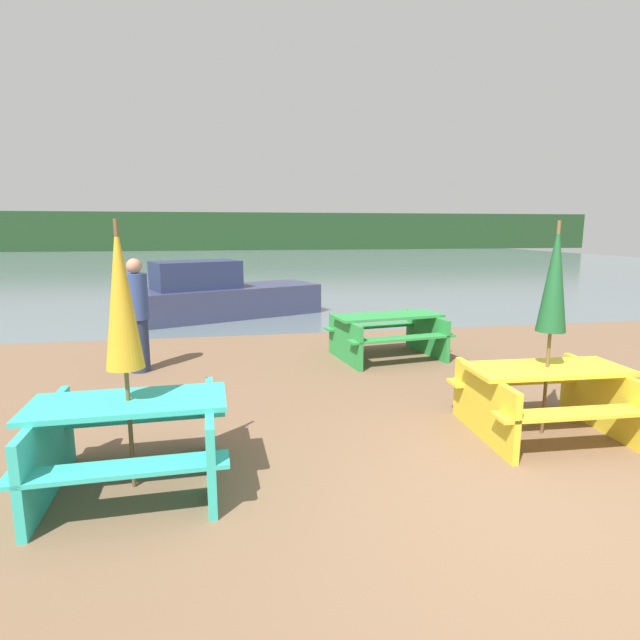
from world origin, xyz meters
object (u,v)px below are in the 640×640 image
at_px(picnic_table_yellow, 545,393).
at_px(person, 137,316).
at_px(picnic_table_green, 387,331).
at_px(picnic_table_teal, 131,436).
at_px(boat, 222,296).
at_px(umbrella_darkgreen, 555,278).
at_px(umbrella_gold, 121,297).

xyz_separation_m(picnic_table_yellow, person, (-4.75, 3.32, 0.44)).
distance_m(picnic_table_yellow, picnic_table_green, 3.52).
height_order(picnic_table_teal, person, person).
relative_size(picnic_table_teal, boat, 0.34).
bearing_deg(umbrella_darkgreen, picnic_table_teal, -174.28).
distance_m(umbrella_darkgreen, umbrella_gold, 4.22).
bearing_deg(picnic_table_green, umbrella_darkgreen, -78.99).
bearing_deg(picnic_table_teal, picnic_table_green, 47.70).
bearing_deg(boat, picnic_table_yellow, -88.64).
xyz_separation_m(picnic_table_teal, person, (-0.56, 3.74, 0.42)).
xyz_separation_m(picnic_table_green, umbrella_darkgreen, (0.67, -3.45, 1.23)).
height_order(picnic_table_teal, picnic_table_green, picnic_table_teal).
xyz_separation_m(picnic_table_teal, umbrella_darkgreen, (4.19, 0.42, 1.23)).
bearing_deg(umbrella_darkgreen, picnic_table_green, 101.01).
height_order(umbrella_darkgreen, boat, umbrella_darkgreen).
bearing_deg(picnic_table_teal, boat, 85.68).
relative_size(picnic_table_yellow, umbrella_darkgreen, 0.75).
bearing_deg(picnic_table_yellow, picnic_table_green, 101.01).
bearing_deg(boat, person, -125.90).
relative_size(boat, person, 2.76).
xyz_separation_m(picnic_table_teal, picnic_table_yellow, (4.19, 0.42, -0.01)).
relative_size(picnic_table_teal, picnic_table_yellow, 0.97).
distance_m(umbrella_darkgreen, person, 5.85).
distance_m(picnic_table_green, umbrella_darkgreen, 3.73).
bearing_deg(umbrella_gold, picnic_table_green, 47.70).
relative_size(umbrella_darkgreen, boat, 0.47).
distance_m(picnic_table_yellow, umbrella_darkgreen, 1.25).
bearing_deg(umbrella_gold, person, 98.46).
bearing_deg(picnic_table_green, picnic_table_teal, -132.30).
height_order(picnic_table_yellow, umbrella_gold, umbrella_gold).
height_order(picnic_table_yellow, umbrella_darkgreen, umbrella_darkgreen).
height_order(umbrella_darkgreen, person, umbrella_darkgreen).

